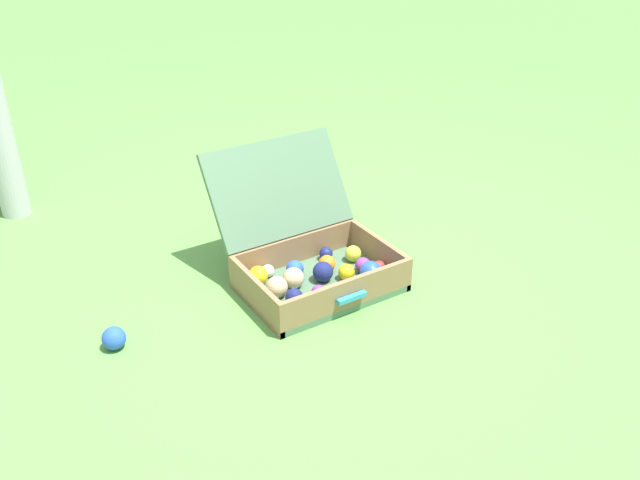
% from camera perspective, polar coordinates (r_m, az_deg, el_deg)
% --- Properties ---
extents(ground_plane, '(16.00, 16.00, 0.00)m').
position_cam_1_polar(ground_plane, '(2.31, -1.21, -5.47)').
color(ground_plane, '#569342').
extents(open_suitcase, '(0.53, 0.60, 0.44)m').
position_cam_1_polar(open_suitcase, '(2.38, -0.84, -1.45)').
color(open_suitcase, '#4C7051').
rests_on(open_suitcase, ground).
extents(stray_ball_on_grass, '(0.07, 0.07, 0.07)m').
position_cam_1_polar(stray_ball_on_grass, '(2.19, -17.13, -7.99)').
color(stray_ball_on_grass, blue).
rests_on(stray_ball_on_grass, ground).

